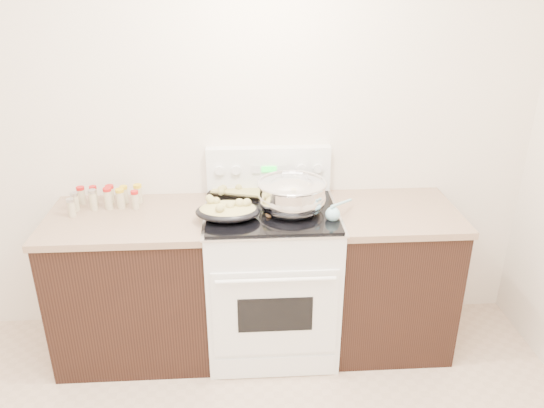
{
  "coord_description": "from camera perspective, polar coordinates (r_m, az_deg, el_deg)",
  "views": [
    {
      "loc": [
        0.18,
        -1.36,
        2.21
      ],
      "look_at": [
        0.35,
        1.37,
        1.0
      ],
      "focal_mm": 35.0,
      "sensor_mm": 36.0,
      "label": 1
    }
  ],
  "objects": [
    {
      "name": "blue_ladle",
      "position": [
        2.95,
        6.66,
        -0.96
      ],
      "size": [
        0.19,
        0.24,
        0.1
      ],
      "color": "#96D1DF",
      "rests_on": "kitchen_range"
    },
    {
      "name": "spice_jars",
      "position": [
        3.28,
        -17.44,
        0.65
      ],
      "size": [
        0.4,
        0.24,
        0.13
      ],
      "color": "#BFB28C",
      "rests_on": "counter_left"
    },
    {
      "name": "mixing_bowl",
      "position": [
        3.01,
        2.14,
        0.86
      ],
      "size": [
        0.5,
        0.5,
        0.23
      ],
      "color": "silver",
      "rests_on": "kitchen_range"
    },
    {
      "name": "roasting_pan",
      "position": [
        2.94,
        -4.77,
        -0.67
      ],
      "size": [
        0.37,
        0.27,
        0.12
      ],
      "color": "black",
      "rests_on": "kitchen_range"
    },
    {
      "name": "room_shell",
      "position": [
        1.46,
        -10.47,
        3.1
      ],
      "size": [
        4.1,
        3.6,
        2.75
      ],
      "color": "white",
      "rests_on": "ground"
    },
    {
      "name": "counter_right",
      "position": [
        3.41,
        12.38,
        -7.57
      ],
      "size": [
        0.73,
        0.67,
        0.92
      ],
      "color": "black",
      "rests_on": "ground"
    },
    {
      "name": "baking_sheet",
      "position": [
        3.3,
        -3.36,
        1.63
      ],
      "size": [
        0.43,
        0.36,
        0.06
      ],
      "color": "black",
      "rests_on": "kitchen_range"
    },
    {
      "name": "counter_left",
      "position": [
        3.36,
        -14.51,
        -8.37
      ],
      "size": [
        0.93,
        0.67,
        0.92
      ],
      "color": "black",
      "rests_on": "ground"
    },
    {
      "name": "kitchen_range",
      "position": [
        3.27,
        -0.06,
        -7.79
      ],
      "size": [
        0.78,
        0.73,
        1.22
      ],
      "color": "white",
      "rests_on": "ground"
    },
    {
      "name": "wooden_spoon",
      "position": [
        3.0,
        -0.32,
        -0.81
      ],
      "size": [
        0.04,
        0.26,
        0.04
      ],
      "color": "tan",
      "rests_on": "kitchen_range"
    }
  ]
}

